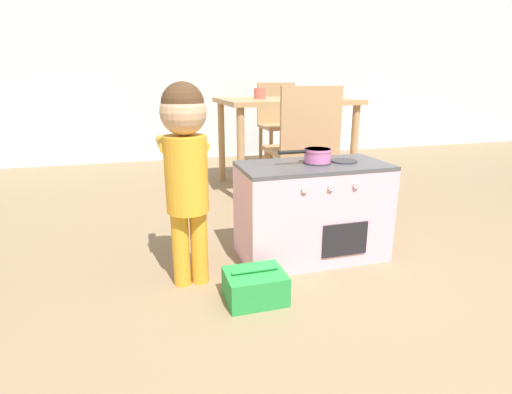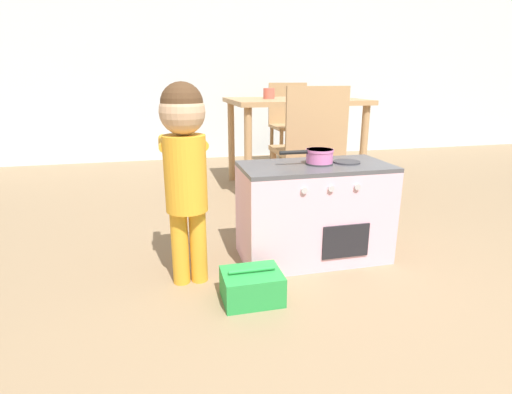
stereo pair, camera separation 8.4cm
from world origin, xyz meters
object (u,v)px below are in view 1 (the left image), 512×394
at_px(dining_chair_near, 303,147).
at_px(dining_chair_far, 280,122).
at_px(dining_table, 285,111).
at_px(child_figure, 185,157).
at_px(play_kitchen, 312,211).
at_px(toy_pot, 317,154).
at_px(toy_basket, 255,286).
at_px(cup_on_table, 260,93).

bearing_deg(dining_chair_near, dining_chair_far, 76.06).
bearing_deg(dining_table, child_figure, -123.76).
xyz_separation_m(play_kitchen, child_figure, (-0.63, -0.11, 0.33)).
distance_m(toy_pot, toy_basket, 0.71).
bearing_deg(toy_basket, toy_pot, 39.58).
xyz_separation_m(toy_pot, dining_table, (0.33, 1.34, 0.09)).
relative_size(toy_basket, dining_table, 0.23).
relative_size(play_kitchen, dining_table, 0.70).
xyz_separation_m(play_kitchen, toy_pot, (0.01, 0.00, 0.29)).
distance_m(toy_basket, dining_chair_near, 1.20).
height_order(toy_pot, cup_on_table, cup_on_table).
bearing_deg(toy_pot, child_figure, -170.01).
relative_size(toy_basket, dining_chair_near, 0.29).
distance_m(play_kitchen, cup_on_table, 1.48).
distance_m(play_kitchen, dining_chair_near, 0.69).
bearing_deg(child_figure, toy_pot, 9.99).
relative_size(play_kitchen, dining_chair_near, 0.86).
xyz_separation_m(toy_pot, dining_chair_far, (0.55, 2.06, -0.07)).
height_order(dining_chair_far, cup_on_table, dining_chair_far).
bearing_deg(toy_basket, child_figure, 135.81).
xyz_separation_m(toy_basket, dining_table, (0.74, 1.68, 0.56)).
relative_size(child_figure, dining_chair_far, 1.04).
bearing_deg(dining_chair_near, play_kitchen, -108.25).
bearing_deg(cup_on_table, dining_chair_far, 58.50).
bearing_deg(dining_chair_far, child_figure, 61.29).
height_order(child_figure, toy_basket, child_figure).
distance_m(dining_chair_near, cup_on_table, 0.82).
xyz_separation_m(dining_chair_near, cup_on_table, (-0.06, 0.75, 0.31)).
relative_size(child_figure, toy_basket, 3.61).
bearing_deg(child_figure, dining_table, 56.24).
relative_size(toy_pot, toy_basket, 1.11).
distance_m(play_kitchen, dining_chair_far, 2.15).
height_order(child_figure, dining_chair_near, child_figure).
xyz_separation_m(play_kitchen, dining_table, (0.35, 1.34, 0.38)).
bearing_deg(child_figure, play_kitchen, 10.16).
bearing_deg(play_kitchen, dining_chair_far, 74.73).
height_order(play_kitchen, toy_basket, play_kitchen).
xyz_separation_m(dining_table, dining_chair_near, (-0.14, -0.72, -0.17)).
bearing_deg(dining_chair_far, dining_chair_near, 76.06).
distance_m(toy_pot, cup_on_table, 1.41).
distance_m(toy_pot, dining_table, 1.39).
xyz_separation_m(toy_pot, cup_on_table, (0.13, 1.38, 0.24)).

